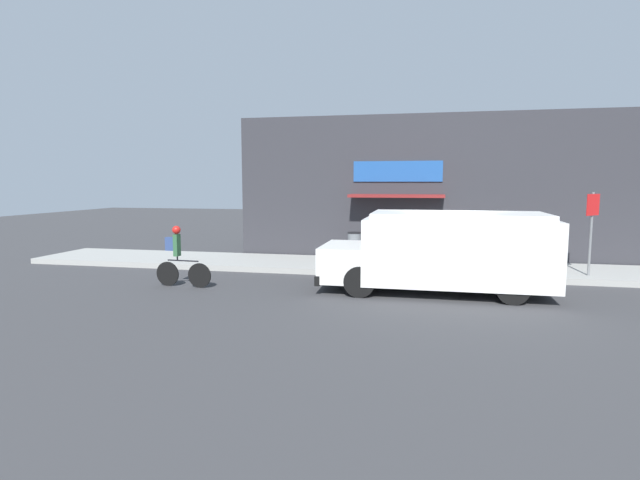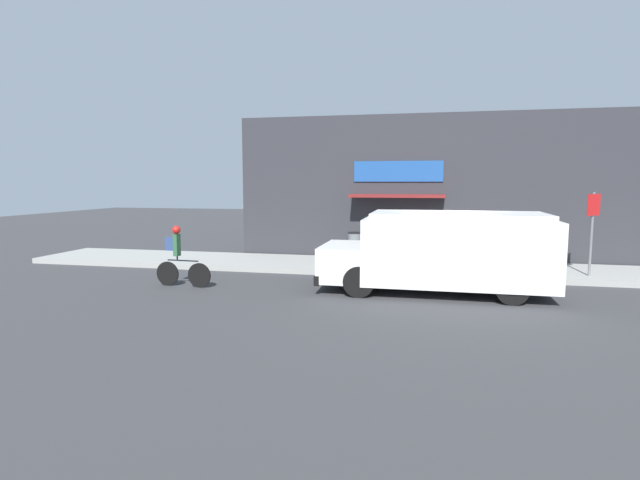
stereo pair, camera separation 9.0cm
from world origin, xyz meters
The scene contains 7 objects.
ground_plane centered at (0.00, 0.00, 0.00)m, with size 70.00×70.00×0.00m, color #38383A.
sidewalk centered at (0.00, 1.43, 0.09)m, with size 28.00×2.86×0.17m.
storefront centered at (-0.05, 3.00, 2.56)m, with size 14.62×1.11×5.13m.
school_bus centered at (-0.15, -1.63, 1.08)m, with size 5.76×2.75×2.05m.
cyclist centered at (-7.10, -2.41, 0.82)m, with size 1.62×0.23×1.65m.
stop_sign_post centered at (3.93, 0.64, 1.75)m, with size 0.45×0.45×2.36m.
trash_bin centered at (-3.00, 2.14, 0.65)m, with size 0.46×0.46×0.94m.
Camera 2 is at (-0.50, -14.56, 2.80)m, focal length 28.00 mm.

